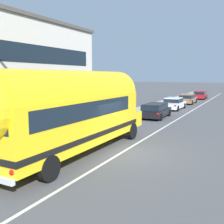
% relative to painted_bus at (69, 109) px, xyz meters
% --- Properties ---
extents(ground_plane, '(300.00, 300.00, 0.00)m').
position_rel_painted_bus_xyz_m(ground_plane, '(1.92, 1.77, -2.30)').
color(ground_plane, '#4C4C4F').
extents(lane_markings, '(3.95, 80.00, 0.01)m').
position_rel_painted_bus_xyz_m(lane_markings, '(0.16, 13.77, -2.30)').
color(lane_markings, silver).
rests_on(lane_markings, ground).
extents(sidewalk_slab, '(2.46, 90.00, 0.15)m').
position_rel_painted_bus_xyz_m(sidewalk_slab, '(-3.13, 11.77, -2.23)').
color(sidewalk_slab, '#9E9B93').
rests_on(sidewalk_slab, ground).
extents(painted_bus, '(2.70, 12.12, 4.12)m').
position_rel_painted_bus_xyz_m(painted_bus, '(0.00, 0.00, 0.00)').
color(painted_bus, yellow).
rests_on(painted_bus, ground).
extents(car_lead, '(2.00, 4.49, 1.37)m').
position_rel_painted_bus_xyz_m(car_lead, '(-0.07, 13.33, -1.51)').
color(car_lead, black).
rests_on(car_lead, ground).
extents(car_second, '(2.01, 4.61, 1.37)m').
position_rel_painted_bus_xyz_m(car_second, '(-0.22, 20.47, -1.56)').
color(car_second, white).
rests_on(car_second, ground).
extents(car_third, '(1.93, 4.35, 1.37)m').
position_rel_painted_bus_xyz_m(car_third, '(-0.09, 27.64, -1.52)').
color(car_third, olive).
rests_on(car_third, ground).
extents(car_fourth, '(2.07, 4.39, 1.37)m').
position_rel_painted_bus_xyz_m(car_fourth, '(0.20, 36.32, -1.51)').
color(car_fourth, '#A5191E').
rests_on(car_fourth, ground).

